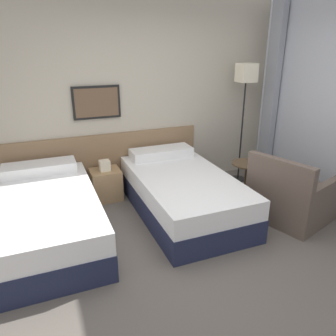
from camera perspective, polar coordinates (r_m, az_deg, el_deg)
ground_plane at (r=3.48m, az=6.27°, el=-15.60°), size 16.00×16.00×0.00m
wall_headboard at (r=4.77m, az=-5.52°, el=11.55°), size 10.00×0.10×2.70m
bed_near_door at (r=3.90m, az=-20.50°, el=-7.97°), size 1.11×2.00×0.65m
bed_near_window at (r=4.21m, az=2.49°, el=-4.33°), size 1.11×2.00×0.65m
nightstand at (r=4.67m, az=-10.75°, el=-2.69°), size 0.40×0.37×0.57m
floor_lamp at (r=5.05m, az=13.38°, el=14.23°), size 0.24×0.24×1.80m
side_table at (r=4.60m, az=13.51°, el=-1.12°), size 0.42×0.42×0.55m
armchair at (r=4.35m, az=20.59°, el=-4.94°), size 1.05×1.05×0.85m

